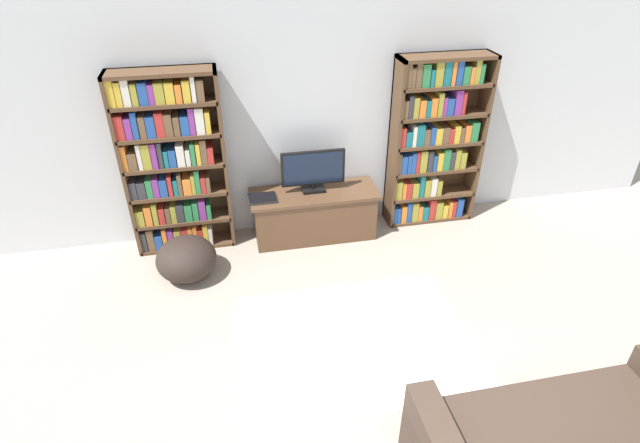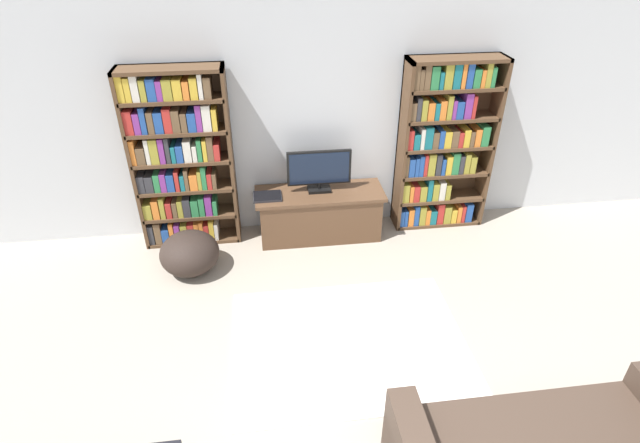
{
  "view_description": "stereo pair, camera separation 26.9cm",
  "coord_description": "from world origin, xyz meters",
  "px_view_note": "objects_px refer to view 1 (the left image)",
  "views": [
    {
      "loc": [
        -0.71,
        -0.62,
        3.09
      ],
      "look_at": [
        0.04,
        3.09,
        0.7
      ],
      "focal_mm": 28.0,
      "sensor_mm": 36.0,
      "label": 1
    },
    {
      "loc": [
        -0.44,
        -0.66,
        3.09
      ],
      "look_at": [
        0.04,
        3.09,
        0.7
      ],
      "focal_mm": 28.0,
      "sensor_mm": 36.0,
      "label": 2
    }
  ],
  "objects_px": {
    "bookshelf_left": "(172,163)",
    "laptop": "(262,198)",
    "beanbag_ottoman": "(186,259)",
    "television": "(313,170)",
    "bookshelf_right": "(432,142)",
    "tv_stand": "(314,214)"
  },
  "relations": [
    {
      "from": "bookshelf_left",
      "to": "laptop",
      "type": "relative_size",
      "value": 6.39
    },
    {
      "from": "laptop",
      "to": "beanbag_ottoman",
      "type": "relative_size",
      "value": 0.51
    },
    {
      "from": "television",
      "to": "beanbag_ottoman",
      "type": "bearing_deg",
      "value": -159.51
    },
    {
      "from": "bookshelf_left",
      "to": "bookshelf_right",
      "type": "bearing_deg",
      "value": 0.01
    },
    {
      "from": "bookshelf_left",
      "to": "bookshelf_right",
      "type": "xyz_separation_m",
      "value": [
        2.73,
        0.0,
        -0.01
      ]
    },
    {
      "from": "bookshelf_left",
      "to": "tv_stand",
      "type": "bearing_deg",
      "value": -4.96
    },
    {
      "from": "bookshelf_left",
      "to": "tv_stand",
      "type": "distance_m",
      "value": 1.56
    },
    {
      "from": "television",
      "to": "beanbag_ottoman",
      "type": "relative_size",
      "value": 1.15
    },
    {
      "from": "beanbag_ottoman",
      "to": "bookshelf_right",
      "type": "bearing_deg",
      "value": 12.48
    },
    {
      "from": "bookshelf_left",
      "to": "bookshelf_right",
      "type": "height_order",
      "value": "same"
    },
    {
      "from": "tv_stand",
      "to": "beanbag_ottoman",
      "type": "relative_size",
      "value": 2.36
    },
    {
      "from": "bookshelf_right",
      "to": "laptop",
      "type": "relative_size",
      "value": 6.39
    },
    {
      "from": "laptop",
      "to": "television",
      "type": "bearing_deg",
      "value": 8.34
    },
    {
      "from": "tv_stand",
      "to": "television",
      "type": "xyz_separation_m",
      "value": [
        -0.0,
        0.03,
        0.51
      ]
    },
    {
      "from": "television",
      "to": "laptop",
      "type": "relative_size",
      "value": 2.28
    },
    {
      "from": "bookshelf_right",
      "to": "laptop",
      "type": "height_order",
      "value": "bookshelf_right"
    },
    {
      "from": "bookshelf_right",
      "to": "beanbag_ottoman",
      "type": "xyz_separation_m",
      "value": [
        -2.68,
        -0.59,
        -0.73
      ]
    },
    {
      "from": "laptop",
      "to": "tv_stand",
      "type": "bearing_deg",
      "value": 4.78
    },
    {
      "from": "beanbag_ottoman",
      "to": "tv_stand",
      "type": "bearing_deg",
      "value": 19.18
    },
    {
      "from": "television",
      "to": "beanbag_ottoman",
      "type": "height_order",
      "value": "television"
    },
    {
      "from": "bookshelf_left",
      "to": "beanbag_ottoman",
      "type": "xyz_separation_m",
      "value": [
        0.05,
        -0.59,
        -0.74
      ]
    },
    {
      "from": "television",
      "to": "beanbag_ottoman",
      "type": "xyz_separation_m",
      "value": [
        -1.35,
        -0.5,
        -0.57
      ]
    }
  ]
}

